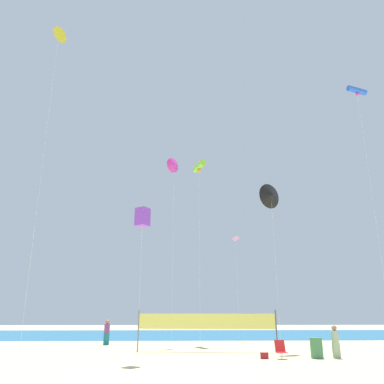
{
  "coord_description": "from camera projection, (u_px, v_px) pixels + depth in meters",
  "views": [
    {
      "loc": [
        0.43,
        -15.0,
        2.26
      ],
      "look_at": [
        1.04,
        6.31,
        8.91
      ],
      "focal_mm": 36.13,
      "sensor_mm": 36.0,
      "label": 1
    }
  ],
  "objects": [
    {
      "name": "ground_plane",
      "position": [
        168.0,
        379.0,
        13.62
      ],
      "size": [
        120.0,
        120.0,
        0.0
      ],
      "primitive_type": "plane",
      "color": "#D1BC89"
    },
    {
      "name": "ocean_band",
      "position": [
        176.0,
        334.0,
        41.38
      ],
      "size": [
        120.0,
        20.0,
        0.01
      ],
      "primitive_type": "cube",
      "color": "#1E6B99",
      "rests_on": "ground"
    },
    {
      "name": "beachgoer_sage_shirt",
      "position": [
        335.0,
        340.0,
        20.02
      ],
      "size": [
        0.37,
        0.37,
        1.61
      ],
      "rotation": [
        0.0,
        0.0,
        4.32
      ],
      "color": "#99B28C",
      "rests_on": "ground"
    },
    {
      "name": "beachgoer_plum_shirt",
      "position": [
        107.0,
        331.0,
        28.23
      ],
      "size": [
        0.4,
        0.4,
        1.73
      ],
      "rotation": [
        0.0,
        0.0,
        4.2
      ],
      "color": "#19727A",
      "rests_on": "ground"
    },
    {
      "name": "folding_beach_chair",
      "position": [
        281.0,
        349.0,
        19.66
      ],
      "size": [
        0.52,
        0.65,
        0.89
      ],
      "rotation": [
        0.0,
        0.0,
        -0.13
      ],
      "color": "red",
      "rests_on": "ground"
    },
    {
      "name": "trash_barrel",
      "position": [
        316.0,
        348.0,
        19.92
      ],
      "size": [
        0.62,
        0.62,
        1.0
      ],
      "primitive_type": "cylinder",
      "color": "#3F7F4C",
      "rests_on": "ground"
    },
    {
      "name": "volleyball_net",
      "position": [
        206.0,
        323.0,
        23.57
      ],
      "size": [
        8.44,
        1.0,
        2.4
      ],
      "color": "#4C4C51",
      "rests_on": "ground"
    },
    {
      "name": "beach_handbag",
      "position": [
        264.0,
        356.0,
        19.58
      ],
      "size": [
        0.38,
        0.19,
        0.31
      ],
      "primitive_type": "cube",
      "color": "maroon",
      "rests_on": "ground"
    },
    {
      "name": "kite_magenta_delta",
      "position": [
        174.0,
        165.0,
        32.02
      ],
      "size": [
        1.16,
        1.13,
        14.59
      ],
      "color": "silver",
      "rests_on": "ground"
    },
    {
      "name": "kite_violet_box",
      "position": [
        143.0,
        217.0,
        20.49
      ],
      "size": [
        0.84,
        0.84,
        7.58
      ],
      "color": "silver",
      "rests_on": "ground"
    },
    {
      "name": "kite_yellow_delta",
      "position": [
        58.0,
        36.0,
        24.65
      ],
      "size": [
        0.79,
        1.03,
        19.71
      ],
      "color": "silver",
      "rests_on": "ground"
    },
    {
      "name": "kite_blue_tube",
      "position": [
        357.0,
        92.0,
        26.21
      ],
      "size": [
        1.54,
        0.9,
        16.87
      ],
      "color": "silver",
      "rests_on": "ground"
    },
    {
      "name": "kite_lime_tube",
      "position": [
        199.0,
        167.0,
        33.7
      ],
      "size": [
        1.12,
        1.96,
        14.74
      ],
      "color": "silver",
      "rests_on": "ground"
    },
    {
      "name": "kite_pink_diamond",
      "position": [
        236.0,
        239.0,
        35.43
      ],
      "size": [
        0.69,
        0.68,
        8.97
      ],
      "color": "silver",
      "rests_on": "ground"
    },
    {
      "name": "kite_black_delta",
      "position": [
        271.0,
        196.0,
        26.36
      ],
      "size": [
        1.73,
        1.22,
        10.76
      ],
      "color": "silver",
      "rests_on": "ground"
    }
  ]
}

